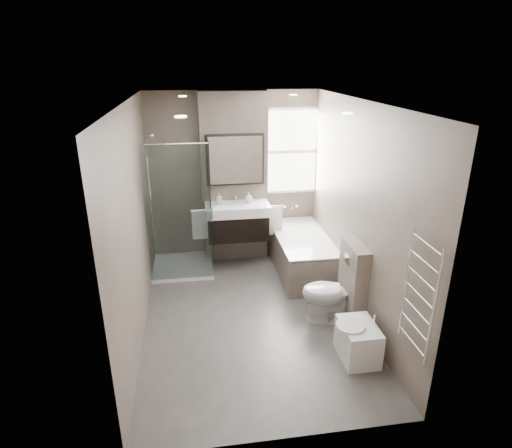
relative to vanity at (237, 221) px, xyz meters
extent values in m
cube|color=#4C4946|center=(0.00, -1.43, -0.77)|extent=(2.65, 3.85, 0.05)
cube|color=silver|center=(0.00, -1.43, 1.88)|extent=(2.65, 3.85, 0.05)
cube|color=#6A5D52|center=(0.00, 0.50, 0.56)|extent=(2.65, 0.05, 2.60)
cube|color=#6A5D52|center=(0.00, -3.35, 0.56)|extent=(2.65, 0.05, 2.60)
cube|color=#6A5D52|center=(-1.32, -1.43, 0.56)|extent=(0.05, 3.85, 2.60)
cube|color=#6A5D52|center=(1.32, -1.43, 0.56)|extent=(0.05, 3.85, 2.60)
cube|color=#64594F|center=(0.00, 0.35, 0.56)|extent=(1.00, 0.25, 2.60)
cube|color=black|center=(0.00, 0.00, -0.08)|extent=(0.90, 0.45, 0.38)
cube|color=white|center=(0.00, 0.00, 0.18)|extent=(0.95, 0.47, 0.15)
cylinder|color=silver|center=(0.00, 0.17, 0.32)|extent=(0.03, 0.03, 0.12)
cylinder|color=silver|center=(0.00, 0.11, 0.37)|extent=(0.02, 0.12, 0.02)
cube|color=black|center=(0.00, 0.19, 0.89)|extent=(0.86, 0.06, 0.76)
cube|color=white|center=(0.00, 0.15, 0.89)|extent=(0.80, 0.02, 0.70)
cube|color=silver|center=(-0.56, -0.02, -0.02)|extent=(0.24, 0.06, 0.44)
cube|color=silver|center=(0.56, -0.02, -0.02)|extent=(0.24, 0.06, 0.44)
cube|color=white|center=(-0.85, 0.02, -0.71)|extent=(0.90, 0.90, 0.06)
cube|color=white|center=(-0.85, -0.42, 0.29)|extent=(0.88, 0.01, 1.94)
cube|color=white|center=(-0.41, 0.02, 0.29)|extent=(0.01, 0.88, 1.94)
cylinder|color=silver|center=(-1.25, 0.02, 0.51)|extent=(0.02, 0.02, 1.00)
cube|color=#64594F|center=(0.93, -0.33, -0.47)|extent=(0.75, 1.60, 0.55)
cube|color=white|center=(0.93, -0.33, -0.19)|extent=(0.75, 1.60, 0.03)
cube|color=white|center=(0.93, -0.33, -0.25)|extent=(0.61, 1.42, 0.12)
cube|color=white|center=(0.90, 0.45, 0.93)|extent=(0.98, 0.04, 1.33)
cube|color=white|center=(0.90, 0.43, 0.93)|extent=(0.90, 0.01, 1.25)
cube|color=white|center=(0.90, 0.42, 0.93)|extent=(0.90, 0.01, 0.05)
imported|color=white|center=(0.97, -1.67, -0.36)|extent=(0.80, 0.55, 0.75)
cube|color=#64594F|center=(1.21, -1.68, -0.24)|extent=(0.18, 0.55, 1.00)
cube|color=silver|center=(1.11, -1.68, 0.08)|extent=(0.01, 0.16, 0.11)
cube|color=white|center=(1.02, -2.40, -0.54)|extent=(0.36, 0.51, 0.40)
cylinder|color=white|center=(0.92, -2.40, -0.34)|extent=(0.30, 0.30, 0.05)
cylinder|color=silver|center=(1.18, -2.40, -0.27)|extent=(0.02, 0.02, 0.10)
cylinder|color=silver|center=(1.25, -3.26, 0.38)|extent=(0.03, 0.03, 1.10)
cylinder|color=silver|center=(1.25, -2.80, 0.38)|extent=(0.03, 0.03, 1.10)
cube|color=silver|center=(1.25, -3.03, 0.38)|extent=(0.02, 0.46, 1.00)
imported|color=white|center=(-0.26, 0.05, 0.34)|extent=(0.08, 0.08, 0.17)
imported|color=white|center=(0.18, 0.08, 0.34)|extent=(0.12, 0.12, 0.15)
camera|label=1|loc=(-0.63, -5.99, 2.29)|focal=30.00mm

